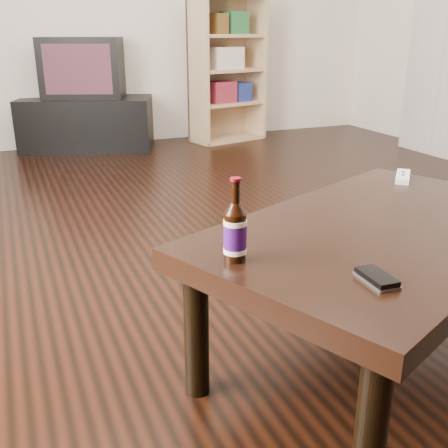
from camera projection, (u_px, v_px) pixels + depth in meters
name	position (u px, v px, depth m)	size (l,w,h in m)	color
floor	(286.00, 252.00, 2.55)	(5.00, 6.00, 0.01)	black
tv_stand	(88.00, 123.00, 4.75)	(1.14, 0.57, 0.46)	black
tv	(83.00, 68.00, 4.58)	(0.78, 0.63, 0.51)	black
bookshelf	(225.00, 67.00, 4.97)	(0.78, 0.49, 1.33)	tan
coffee_table	(383.00, 242.00, 1.60)	(1.40, 1.14, 0.46)	black
beer_bottle	(235.00, 232.00, 1.30)	(0.08, 0.08, 0.21)	black
phone	(377.00, 278.00, 1.20)	(0.06, 0.11, 0.02)	#AAAAAC
remote	(403.00, 177.00, 2.05)	(0.16, 0.17, 0.02)	silver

